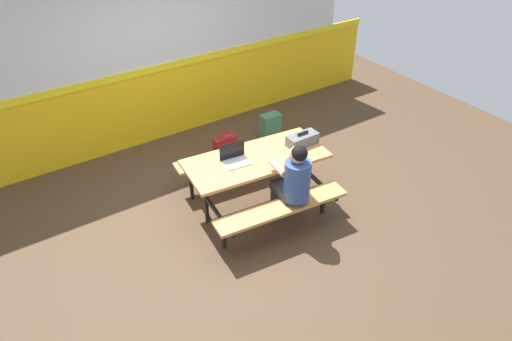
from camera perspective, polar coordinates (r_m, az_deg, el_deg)
ground_plane at (r=5.96m, az=-2.03°, el=-5.19°), size 10.00×10.00×0.02m
accent_backdrop at (r=7.11m, az=-12.32°, el=12.90°), size 8.00×0.14×2.60m
picnic_table_main at (r=5.71m, az=0.00°, el=0.19°), size 1.78×1.71×0.74m
student_nearer at (r=5.32m, az=4.56°, el=-1.14°), size 0.39×0.54×1.21m
laptop_silver at (r=5.52m, az=-2.58°, el=1.49°), size 0.34×0.25×0.22m
toolbox_grey at (r=5.86m, az=5.65°, el=3.78°), size 0.40×0.18×0.18m
backpack_dark at (r=7.29m, az=1.72°, el=5.27°), size 0.30×0.22×0.44m
tote_bag_bright at (r=6.85m, az=-3.73°, el=2.85°), size 0.34×0.21×0.43m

